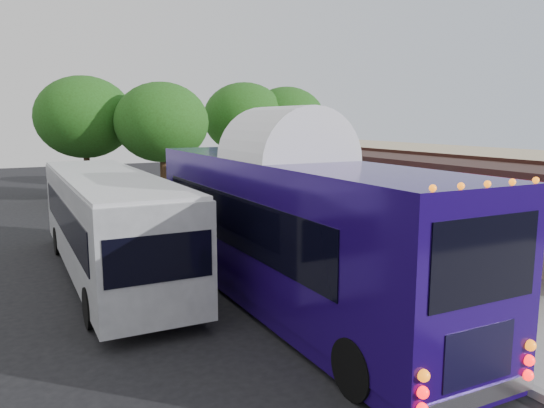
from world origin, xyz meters
TOP-DOWN VIEW (x-y plane):
  - ground at (0.00, 0.00)m, footprint 90.00×90.00m
  - sidewalk at (5.00, 4.00)m, footprint 10.00×40.00m
  - curb at (0.05, 4.00)m, footprint 0.20×40.00m
  - station_shelter at (8.38, 4.00)m, footprint 8.15×20.00m
  - coach_bus at (-1.45, -1.46)m, footprint 2.93×12.81m
  - city_bus at (-5.02, 3.27)m, footprint 2.78×11.78m
  - ped_a at (0.60, 2.73)m, footprint 0.66×0.55m
  - ped_b at (1.90, 5.72)m, footprint 0.92×0.81m
  - ped_c at (1.96, 2.51)m, footprint 1.13×0.88m
  - ped_d at (2.43, 6.47)m, footprint 1.27×0.81m
  - sign_board at (2.79, -5.00)m, footprint 0.19×0.49m
  - tree_left at (0.78, 17.01)m, footprint 5.39×5.39m
  - tree_mid at (7.69, 20.58)m, footprint 5.69×5.69m
  - tree_right at (10.81, 20.19)m, footprint 5.51×5.51m
  - tree_far at (-2.95, 20.29)m, footprint 5.73×5.73m

SIDE VIEW (x-z plane):
  - ground at x=0.00m, z-range 0.00..0.00m
  - sidewalk at x=5.00m, z-range 0.00..0.15m
  - curb at x=0.05m, z-range -0.01..0.15m
  - sign_board at x=2.79m, z-range 0.35..1.45m
  - ped_a at x=0.60m, z-range 0.15..1.70m
  - ped_b at x=1.90m, z-range 0.15..1.76m
  - ped_c at x=1.96m, z-range 0.15..1.94m
  - ped_d at x=2.43m, z-range 0.15..2.03m
  - city_bus at x=-5.02m, z-range 0.17..3.32m
  - station_shelter at x=8.38m, z-range 0.05..3.65m
  - coach_bus at x=-1.45m, z-range 0.15..4.23m
  - tree_left at x=0.78m, z-range 1.15..8.04m
  - tree_right at x=10.81m, z-range 1.18..8.24m
  - tree_mid at x=7.69m, z-range 1.22..8.50m
  - tree_far at x=-2.95m, z-range 1.22..8.55m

